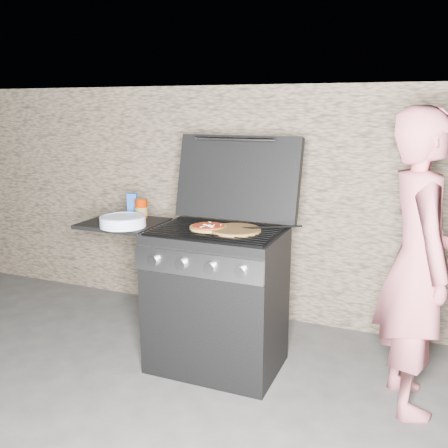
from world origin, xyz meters
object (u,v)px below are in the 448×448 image
at_px(gas_grill, 181,294).
at_px(sauce_jar, 141,208).
at_px(person, 417,264).
at_px(pizza_topped, 208,227).

height_order(gas_grill, sauce_jar, sauce_jar).
relative_size(gas_grill, person, 0.81).
bearing_deg(gas_grill, person, 1.31).
distance_m(gas_grill, pizza_topped, 0.51).
bearing_deg(gas_grill, pizza_topped, -0.82).
xyz_separation_m(pizza_topped, person, (1.21, 0.03, -0.10)).
bearing_deg(pizza_topped, sauce_jar, 165.06).
relative_size(gas_grill, sauce_jar, 10.24).
bearing_deg(person, sauce_jar, 68.68).
xyz_separation_m(pizza_topped, sauce_jar, (-0.57, 0.15, 0.04)).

